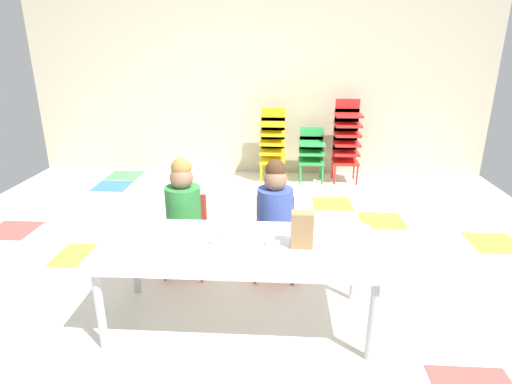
{
  "coord_description": "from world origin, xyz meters",
  "views": [
    {
      "loc": [
        0.32,
        -3.07,
        1.7
      ],
      "look_at": [
        0.16,
        -0.55,
        0.8
      ],
      "focal_mm": 29.39,
      "sensor_mm": 36.0,
      "label": 1
    }
  ],
  "objects_px": {
    "kid_chair_red_stack": "(347,137)",
    "paper_bag_brown": "(302,230)",
    "paper_plate_near_edge": "(217,242)",
    "paper_plate_center_table": "(161,246)",
    "craft_table": "(238,251)",
    "seated_child_middle_seat": "(275,208)",
    "seated_child_near_camera": "(184,206)",
    "donut_powdered_loose": "(272,242)",
    "kid_chair_yellow_stack": "(273,141)",
    "kid_chair_green_stack": "(311,150)",
    "donut_powdered_on_plate": "(217,240)"
  },
  "relations": [
    {
      "from": "kid_chair_red_stack",
      "to": "paper_bag_brown",
      "type": "xyz_separation_m",
      "value": [
        -0.69,
        -3.02,
        0.08
      ]
    },
    {
      "from": "paper_plate_near_edge",
      "to": "paper_plate_center_table",
      "type": "distance_m",
      "value": 0.34
    },
    {
      "from": "craft_table",
      "to": "seated_child_middle_seat",
      "type": "xyz_separation_m",
      "value": [
        0.21,
        0.58,
        0.05
      ]
    },
    {
      "from": "craft_table",
      "to": "kid_chair_red_stack",
      "type": "bearing_deg",
      "value": 70.43
    },
    {
      "from": "seated_child_near_camera",
      "to": "paper_plate_center_table",
      "type": "relative_size",
      "value": 5.1
    },
    {
      "from": "seated_child_near_camera",
      "to": "paper_plate_center_table",
      "type": "height_order",
      "value": "seated_child_near_camera"
    },
    {
      "from": "paper_bag_brown",
      "to": "paper_plate_near_edge",
      "type": "height_order",
      "value": "paper_bag_brown"
    },
    {
      "from": "donut_powdered_loose",
      "to": "craft_table",
      "type": "bearing_deg",
      "value": -175.01
    },
    {
      "from": "kid_chair_red_stack",
      "to": "kid_chair_yellow_stack",
      "type": "bearing_deg",
      "value": -179.99
    },
    {
      "from": "craft_table",
      "to": "donut_powdered_loose",
      "type": "relative_size",
      "value": 17.71
    },
    {
      "from": "seated_child_middle_seat",
      "to": "kid_chair_green_stack",
      "type": "distance_m",
      "value": 2.47
    },
    {
      "from": "kid_chair_red_stack",
      "to": "donut_powdered_loose",
      "type": "xyz_separation_m",
      "value": [
        -0.87,
        -3.0,
        -0.02
      ]
    },
    {
      "from": "donut_powdered_on_plate",
      "to": "donut_powdered_loose",
      "type": "bearing_deg",
      "value": 0.72
    },
    {
      "from": "kid_chair_red_stack",
      "to": "paper_bag_brown",
      "type": "bearing_deg",
      "value": -102.9
    },
    {
      "from": "kid_chair_green_stack",
      "to": "paper_plate_center_table",
      "type": "distance_m",
      "value": 3.27
    },
    {
      "from": "paper_bag_brown",
      "to": "paper_plate_near_edge",
      "type": "relative_size",
      "value": 1.22
    },
    {
      "from": "seated_child_middle_seat",
      "to": "paper_bag_brown",
      "type": "relative_size",
      "value": 4.17
    },
    {
      "from": "kid_chair_green_stack",
      "to": "donut_powdered_loose",
      "type": "distance_m",
      "value": 3.03
    },
    {
      "from": "paper_plate_near_edge",
      "to": "donut_powdered_loose",
      "type": "bearing_deg",
      "value": 0.72
    },
    {
      "from": "paper_bag_brown",
      "to": "donut_powdered_loose",
      "type": "distance_m",
      "value": 0.2
    },
    {
      "from": "paper_plate_center_table",
      "to": "donut_powdered_loose",
      "type": "bearing_deg",
      "value": 6.28
    },
    {
      "from": "kid_chair_red_stack",
      "to": "donut_powdered_loose",
      "type": "bearing_deg",
      "value": -106.11
    },
    {
      "from": "craft_table",
      "to": "kid_chair_green_stack",
      "type": "relative_size",
      "value": 2.49
    },
    {
      "from": "seated_child_near_camera",
      "to": "paper_plate_near_edge",
      "type": "bearing_deg",
      "value": -59.42
    },
    {
      "from": "seated_child_near_camera",
      "to": "seated_child_middle_seat",
      "type": "distance_m",
      "value": 0.68
    },
    {
      "from": "donut_powdered_on_plate",
      "to": "kid_chair_yellow_stack",
      "type": "bearing_deg",
      "value": 84.91
    },
    {
      "from": "paper_bag_brown",
      "to": "paper_plate_center_table",
      "type": "bearing_deg",
      "value": -176.37
    },
    {
      "from": "kid_chair_yellow_stack",
      "to": "kid_chair_green_stack",
      "type": "relative_size",
      "value": 1.35
    },
    {
      "from": "craft_table",
      "to": "paper_bag_brown",
      "type": "relative_size",
      "value": 7.71
    },
    {
      "from": "paper_plate_near_edge",
      "to": "donut_powdered_on_plate",
      "type": "distance_m",
      "value": 0.02
    },
    {
      "from": "kid_chair_red_stack",
      "to": "donut_powdered_loose",
      "type": "height_order",
      "value": "kid_chair_red_stack"
    },
    {
      "from": "craft_table",
      "to": "paper_bag_brown",
      "type": "bearing_deg",
      "value": -0.29
    },
    {
      "from": "paper_bag_brown",
      "to": "donut_powdered_on_plate",
      "type": "bearing_deg",
      "value": 178.23
    },
    {
      "from": "kid_chair_yellow_stack",
      "to": "donut_powdered_loose",
      "type": "xyz_separation_m",
      "value": [
        0.07,
        -3.0,
        0.04
      ]
    },
    {
      "from": "seated_child_near_camera",
      "to": "donut_powdered_loose",
      "type": "height_order",
      "value": "seated_child_near_camera"
    },
    {
      "from": "paper_plate_center_table",
      "to": "kid_chair_red_stack",
      "type": "bearing_deg",
      "value": 63.49
    },
    {
      "from": "seated_child_near_camera",
      "to": "kid_chair_green_stack",
      "type": "height_order",
      "value": "seated_child_near_camera"
    },
    {
      "from": "seated_child_middle_seat",
      "to": "seated_child_near_camera",
      "type": "bearing_deg",
      "value": 180.0
    },
    {
      "from": "donut_powdered_on_plate",
      "to": "donut_powdered_loose",
      "type": "height_order",
      "value": "donut_powdered_on_plate"
    },
    {
      "from": "kid_chair_red_stack",
      "to": "kid_chair_green_stack",
      "type": "bearing_deg",
      "value": -179.87
    },
    {
      "from": "paper_plate_near_edge",
      "to": "paper_plate_center_table",
      "type": "relative_size",
      "value": 1.0
    },
    {
      "from": "paper_bag_brown",
      "to": "donut_powdered_on_plate",
      "type": "height_order",
      "value": "paper_bag_brown"
    },
    {
      "from": "seated_child_near_camera",
      "to": "kid_chair_red_stack",
      "type": "xyz_separation_m",
      "value": [
        1.54,
        2.43,
        0.02
      ]
    },
    {
      "from": "paper_plate_near_edge",
      "to": "paper_plate_center_table",
      "type": "xyz_separation_m",
      "value": [
        -0.33,
        -0.07,
        0.0
      ]
    },
    {
      "from": "craft_table",
      "to": "donut_powdered_loose",
      "type": "xyz_separation_m",
      "value": [
        0.21,
        0.02,
        0.06
      ]
    },
    {
      "from": "kid_chair_yellow_stack",
      "to": "donut_powdered_on_plate",
      "type": "xyz_separation_m",
      "value": [
        -0.27,
        -3.0,
        0.05
      ]
    },
    {
      "from": "seated_child_near_camera",
      "to": "paper_bag_brown",
      "type": "bearing_deg",
      "value": -34.7
    },
    {
      "from": "paper_plate_center_table",
      "to": "donut_powdered_on_plate",
      "type": "height_order",
      "value": "donut_powdered_on_plate"
    },
    {
      "from": "paper_plate_near_edge",
      "to": "kid_chair_green_stack",
      "type": "bearing_deg",
      "value": 75.66
    },
    {
      "from": "kid_chair_red_stack",
      "to": "paper_plate_center_table",
      "type": "height_order",
      "value": "kid_chair_red_stack"
    }
  ]
}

